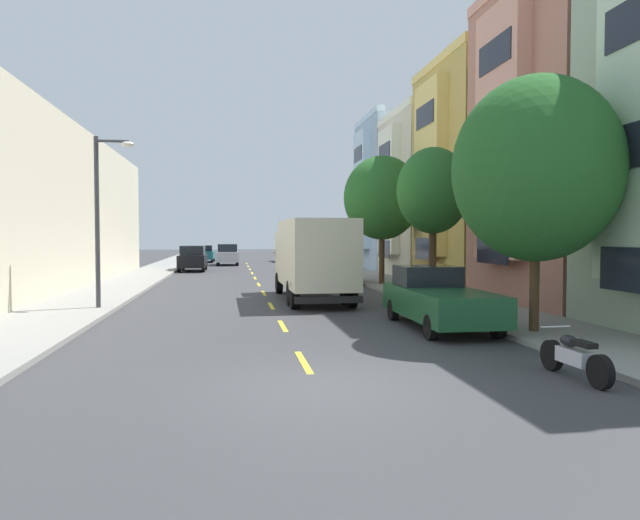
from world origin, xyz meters
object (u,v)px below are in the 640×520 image
at_px(street_tree_third, 382,198).
at_px(parked_pickup_teal, 204,254).
at_px(street_lamp, 102,207).
at_px(parked_suv_red, 335,266).
at_px(street_tree_second, 433,191).
at_px(moving_silver_sedan, 228,254).
at_px(delivery_box_truck, 313,255).
at_px(parked_suv_black, 193,258).
at_px(parked_motorcycle, 574,357).
at_px(street_tree_nearest, 536,169).
at_px(parked_pickup_forest, 438,299).
at_px(parked_pickup_charcoal, 286,254).

distance_m(street_tree_third, parked_pickup_teal, 32.98).
distance_m(street_lamp, parked_suv_red, 15.19).
distance_m(street_tree_second, moving_silver_sedan, 33.40).
relative_size(delivery_box_truck, parked_suv_red, 1.66).
bearing_deg(moving_silver_sedan, parked_suv_black, -105.63).
bearing_deg(delivery_box_truck, street_lamp, -163.90).
bearing_deg(parked_suv_red, moving_silver_sedan, 105.42).
bearing_deg(street_tree_third, moving_silver_sedan, 108.63).
xyz_separation_m(parked_suv_red, parked_motorcycle, (0.46, -22.45, -0.58)).
xyz_separation_m(street_tree_second, parked_suv_black, (-10.75, 23.07, -3.43)).
bearing_deg(street_lamp, parked_suv_red, 46.89).
distance_m(street_tree_nearest, parked_suv_black, 32.94).
height_order(street_lamp, moving_silver_sedan, street_lamp).
bearing_deg(parked_pickup_forest, parked_pickup_teal, 100.89).
xyz_separation_m(parked_pickup_charcoal, parked_motorcycle, (0.51, -51.25, -0.42)).
relative_size(parked_pickup_forest, parked_motorcycle, 2.59).
xyz_separation_m(street_tree_nearest, parked_suv_red, (-2.11, 17.98, -3.40)).
bearing_deg(street_tree_third, parked_motorcycle, -94.67).
distance_m(parked_pickup_charcoal, moving_silver_sedan, 9.03).
relative_size(parked_pickup_teal, parked_motorcycle, 2.60).
bearing_deg(delivery_box_truck, street_tree_third, 54.58).
distance_m(street_lamp, parked_suv_black, 24.09).
distance_m(street_tree_third, parked_motorcycle, 20.73).
relative_size(street_lamp, parked_pickup_teal, 1.12).
height_order(street_tree_nearest, parked_pickup_teal, street_tree_nearest).
bearing_deg(street_tree_third, parked_pickup_charcoal, 93.98).
relative_size(parked_suv_red, parked_pickup_charcoal, 0.91).
bearing_deg(street_tree_third, parked_pickup_forest, -98.08).
height_order(street_tree_second, parked_motorcycle, street_tree_second).
height_order(parked_suv_red, parked_motorcycle, parked_suv_red).
bearing_deg(moving_silver_sedan, street_tree_second, -75.71).
relative_size(street_tree_second, street_tree_third, 0.89).
bearing_deg(delivery_box_truck, moving_silver_sedan, 96.68).
distance_m(street_tree_second, street_tree_third, 7.88).
height_order(street_tree_nearest, parked_motorcycle, street_tree_nearest).
relative_size(parked_pickup_teal, moving_silver_sedan, 1.11).
distance_m(street_tree_second, parked_motorcycle, 13.08).
xyz_separation_m(parked_suv_black, parked_pickup_teal, (0.13, 15.79, -0.16)).
relative_size(street_tree_nearest, parked_pickup_teal, 1.25).
bearing_deg(parked_suv_black, parked_pickup_charcoal, 61.50).
height_order(street_tree_third, parked_pickup_teal, street_tree_third).
xyz_separation_m(street_tree_second, parked_motorcycle, (-1.65, -12.34, -4.00)).
height_order(parked_pickup_forest, parked_motorcycle, parked_pickup_forest).
bearing_deg(moving_silver_sedan, parked_pickup_teal, 109.97).
bearing_deg(parked_suv_black, moving_silver_sedan, 74.37).
bearing_deg(delivery_box_truck, street_tree_second, -17.10).
xyz_separation_m(parked_pickup_teal, parked_motorcycle, (8.97, -51.21, -0.42)).
xyz_separation_m(delivery_box_truck, parked_pickup_teal, (-6.03, 37.45, -1.05)).
height_order(street_tree_second, parked_pickup_teal, street_tree_second).
bearing_deg(parked_pickup_teal, street_tree_second, -74.71).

